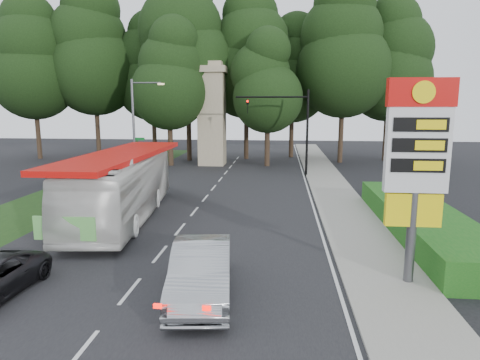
# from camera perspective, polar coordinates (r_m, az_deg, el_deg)

# --- Properties ---
(ground) EXTENTS (120.00, 120.00, 0.00)m
(ground) POSITION_cam_1_polar(r_m,az_deg,el_deg) (14.42, -15.13, -15.02)
(ground) COLOR black
(ground) RESTS_ON ground
(road_surface) EXTENTS (14.00, 80.00, 0.02)m
(road_surface) POSITION_cam_1_polar(r_m,az_deg,el_deg) (25.38, -5.65, -3.67)
(road_surface) COLOR black
(road_surface) RESTS_ON ground
(sidewalk_right) EXTENTS (3.00, 80.00, 0.12)m
(sidewalk_right) POSITION_cam_1_polar(r_m,az_deg,el_deg) (25.18, 13.74, -3.92)
(sidewalk_right) COLOR gray
(sidewalk_right) RESTS_ON ground
(grass_verge_left) EXTENTS (5.00, 50.00, 0.02)m
(grass_verge_left) POSITION_cam_1_polar(r_m,az_deg,el_deg) (33.94, -19.59, -0.70)
(grass_verge_left) COLOR #193814
(grass_verge_left) RESTS_ON ground
(hedge) EXTENTS (3.00, 14.00, 1.20)m
(hedge) POSITION_cam_1_polar(r_m,az_deg,el_deg) (21.94, 23.10, -5.07)
(hedge) COLOR #175416
(hedge) RESTS_ON ground
(gas_station_pylon) EXTENTS (2.10, 0.45, 6.85)m
(gas_station_pylon) POSITION_cam_1_polar(r_m,az_deg,el_deg) (14.92, 22.55, 3.22)
(gas_station_pylon) COLOR #59595E
(gas_station_pylon) RESTS_ON ground
(traffic_signal_mast) EXTENTS (6.10, 0.35, 7.20)m
(traffic_signal_mast) POSITION_cam_1_polar(r_m,az_deg,el_deg) (36.21, 6.89, 7.89)
(traffic_signal_mast) COLOR black
(traffic_signal_mast) RESTS_ON ground
(streetlight_signs) EXTENTS (2.75, 0.98, 8.00)m
(streetlight_signs) POSITION_cam_1_polar(r_m,az_deg,el_deg) (36.20, -13.69, 7.30)
(streetlight_signs) COLOR #59595E
(streetlight_signs) RESTS_ON ground
(monument) EXTENTS (3.00, 3.00, 10.05)m
(monument) POSITION_cam_1_polar(r_m,az_deg,el_deg) (42.74, -3.76, 8.85)
(monument) COLOR tan
(monument) RESTS_ON ground
(tree_far_west) EXTENTS (8.96, 8.96, 17.60)m
(tree_far_west) POSITION_cam_1_polar(r_m,az_deg,el_deg) (52.74, -25.97, 14.19)
(tree_far_west) COLOR #2D2116
(tree_far_west) RESTS_ON ground
(tree_west_mid) EXTENTS (9.80, 9.80, 19.25)m
(tree_west_mid) POSITION_cam_1_polar(r_m,az_deg,el_deg) (51.87, -18.98, 15.84)
(tree_west_mid) COLOR #2D2116
(tree_west_mid) RESTS_ON ground
(tree_west_near) EXTENTS (8.40, 8.40, 16.50)m
(tree_west_near) POSITION_cam_1_polar(r_m,az_deg,el_deg) (51.52, -11.64, 14.35)
(tree_west_near) COLOR #2D2116
(tree_west_near) RESTS_ON ground
(tree_center_left) EXTENTS (10.08, 10.08, 19.80)m
(tree_center_left) POSITION_cam_1_polar(r_m,az_deg,el_deg) (46.62, -7.07, 17.42)
(tree_center_left) COLOR #2D2116
(tree_center_left) RESTS_ON ground
(tree_center_right) EXTENTS (9.24, 9.24, 18.15)m
(tree_center_right) POSITION_cam_1_polar(r_m,az_deg,el_deg) (47.59, 0.87, 16.13)
(tree_center_right) COLOR #2D2116
(tree_center_right) RESTS_ON ground
(tree_east_near) EXTENTS (8.12, 8.12, 15.95)m
(tree_east_near) POSITION_cam_1_polar(r_m,az_deg,el_deg) (49.33, 7.04, 14.28)
(tree_east_near) COLOR #2D2116
(tree_east_near) RESTS_ON ground
(tree_east_mid) EXTENTS (9.52, 9.52, 18.70)m
(tree_east_mid) POSITION_cam_1_polar(r_m,az_deg,el_deg) (45.91, 13.74, 16.49)
(tree_east_mid) COLOR #2D2116
(tree_east_mid) RESTS_ON ground
(tree_far_east) EXTENTS (8.68, 8.68, 17.05)m
(tree_far_east) POSITION_cam_1_polar(r_m,az_deg,el_deg) (48.68, 19.38, 14.65)
(tree_far_east) COLOR #2D2116
(tree_far_east) RESTS_ON ground
(tree_monument_left) EXTENTS (7.28, 7.28, 14.30)m
(tree_monument_left) POSITION_cam_1_polar(r_m,az_deg,el_deg) (42.66, -9.50, 13.53)
(tree_monument_left) COLOR #2D2116
(tree_monument_left) RESTS_ON ground
(tree_monument_right) EXTENTS (6.72, 6.72, 13.20)m
(tree_monument_right) POSITION_cam_1_polar(r_m,az_deg,el_deg) (41.75, 3.74, 12.80)
(tree_monument_right) COLOR #2D2116
(tree_monument_right) RESTS_ON ground
(transit_bus) EXTENTS (4.31, 12.91, 3.53)m
(transit_bus) POSITION_cam_1_polar(r_m,az_deg,el_deg) (23.43, -15.43, -0.77)
(transit_bus) COLOR silver
(transit_bus) RESTS_ON ground
(sedan_silver) EXTENTS (2.43, 5.39, 1.72)m
(sedan_silver) POSITION_cam_1_polar(r_m,az_deg,el_deg) (13.84, -5.19, -11.92)
(sedan_silver) COLOR #9EA2A6
(sedan_silver) RESTS_ON ground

